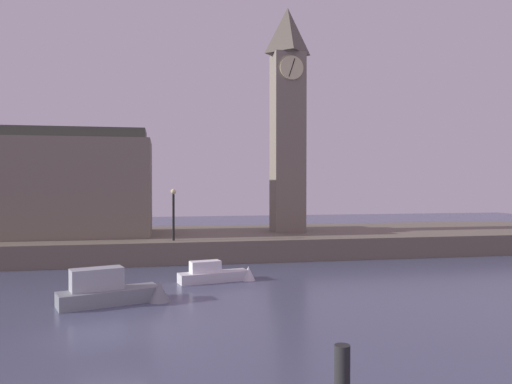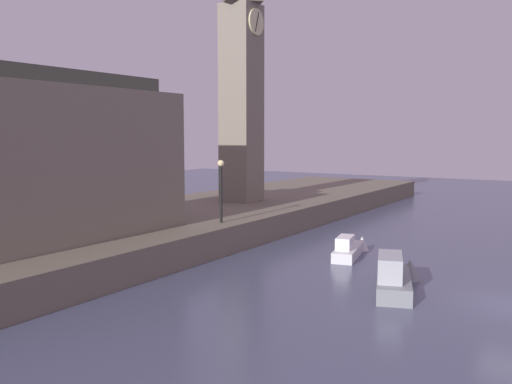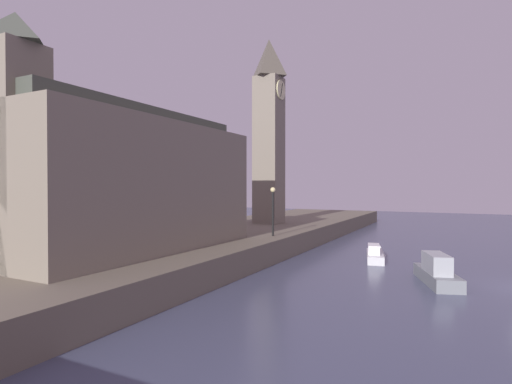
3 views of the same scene
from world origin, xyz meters
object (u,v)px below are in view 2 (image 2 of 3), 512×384
(clock_tower, at_px, (241,74))
(parliament_hall, at_px, (14,157))
(boat_cruiser_grey, at_px, (396,276))
(streetlamp, at_px, (221,183))
(boat_ferry_white, at_px, (351,248))

(clock_tower, height_order, parliament_hall, clock_tower)
(parliament_hall, bearing_deg, clock_tower, -0.43)
(parliament_hall, distance_m, boat_cruiser_grey, 17.44)
(clock_tower, bearing_deg, boat_cruiser_grey, -127.45)
(streetlamp, relative_size, boat_ferry_white, 0.78)
(streetlamp, height_order, boat_cruiser_grey, streetlamp)
(clock_tower, height_order, streetlamp, clock_tower)
(parliament_hall, relative_size, boat_ferry_white, 3.36)
(clock_tower, relative_size, parliament_hall, 1.18)
(parliament_hall, distance_m, boat_ferry_white, 17.01)
(streetlamp, bearing_deg, parliament_hall, 153.15)
(parliament_hall, bearing_deg, boat_cruiser_grey, -67.00)
(boat_ferry_white, bearing_deg, streetlamp, 109.28)
(boat_cruiser_grey, height_order, boat_ferry_white, boat_cruiser_grey)
(streetlamp, bearing_deg, boat_cruiser_grey, -104.34)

